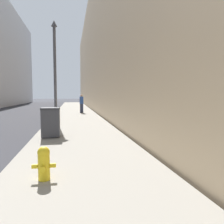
{
  "coord_description": "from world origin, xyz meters",
  "views": [
    {
      "loc": [
        5.14,
        -2.88,
        1.88
      ],
      "look_at": [
        9.13,
        18.75,
        0.13
      ],
      "focal_mm": 35.0,
      "sensor_mm": 36.0,
      "label": 1
    }
  ],
  "objects_px": {
    "fire_hydrant": "(44,162)",
    "lamppost": "(55,71)",
    "trash_bin": "(51,122)",
    "pedestrian_on_sidewalk": "(82,103)"
  },
  "relations": [
    {
      "from": "trash_bin",
      "to": "pedestrian_on_sidewalk",
      "type": "xyz_separation_m",
      "value": [
        1.78,
        11.89,
        0.28
      ]
    },
    {
      "from": "lamppost",
      "to": "pedestrian_on_sidewalk",
      "type": "height_order",
      "value": "lamppost"
    },
    {
      "from": "fire_hydrant",
      "to": "trash_bin",
      "type": "xyz_separation_m",
      "value": [
        -0.28,
        4.63,
        0.26
      ]
    },
    {
      "from": "lamppost",
      "to": "pedestrian_on_sidewalk",
      "type": "bearing_deg",
      "value": 75.04
    },
    {
      "from": "trash_bin",
      "to": "lamppost",
      "type": "height_order",
      "value": "lamppost"
    },
    {
      "from": "trash_bin",
      "to": "pedestrian_on_sidewalk",
      "type": "relative_size",
      "value": 0.68
    },
    {
      "from": "trash_bin",
      "to": "pedestrian_on_sidewalk",
      "type": "height_order",
      "value": "pedestrian_on_sidewalk"
    },
    {
      "from": "fire_hydrant",
      "to": "lamppost",
      "type": "xyz_separation_m",
      "value": [
        -0.41,
        9.41,
        2.85
      ]
    },
    {
      "from": "trash_bin",
      "to": "pedestrian_on_sidewalk",
      "type": "bearing_deg",
      "value": 81.5
    },
    {
      "from": "fire_hydrant",
      "to": "lamppost",
      "type": "height_order",
      "value": "lamppost"
    }
  ]
}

